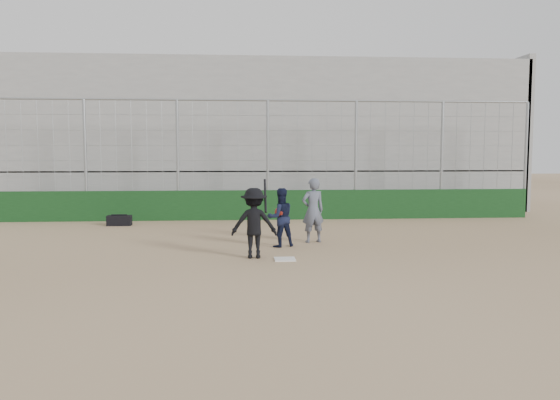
{
  "coord_description": "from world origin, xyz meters",
  "views": [
    {
      "loc": [
        -0.94,
        -11.36,
        2.27
      ],
      "look_at": [
        0.0,
        1.4,
        1.15
      ],
      "focal_mm": 35.0,
      "sensor_mm": 36.0,
      "label": 1
    }
  ],
  "objects": [
    {
      "name": "ground",
      "position": [
        0.0,
        0.0,
        0.0
      ],
      "size": [
        90.0,
        90.0,
        0.0
      ],
      "primitive_type": "plane",
      "color": "#7F6345",
      "rests_on": "ground"
    },
    {
      "name": "backstop",
      "position": [
        0.0,
        7.0,
        0.96
      ],
      "size": [
        18.1,
        0.25,
        4.04
      ],
      "color": "#103414",
      "rests_on": "ground"
    },
    {
      "name": "home_plate",
      "position": [
        0.0,
        0.0,
        0.01
      ],
      "size": [
        0.44,
        0.44,
        0.02
      ],
      "primitive_type": "cube",
      "color": "white",
      "rests_on": "ground"
    },
    {
      "name": "catcher_crouched",
      "position": [
        0.03,
        1.57,
        0.49
      ],
      "size": [
        0.84,
        0.75,
        0.98
      ],
      "color": "black",
      "rests_on": "ground"
    },
    {
      "name": "bleachers",
      "position": [
        0.0,
        11.95,
        2.92
      ],
      "size": [
        20.25,
        6.7,
        6.98
      ],
      "color": "gray",
      "rests_on": "ground"
    },
    {
      "name": "equipment_bag",
      "position": [
        -4.69,
        5.78,
        0.16
      ],
      "size": [
        0.74,
        0.33,
        0.35
      ],
      "color": "black",
      "rests_on": "ground"
    },
    {
      "name": "umpire",
      "position": [
        0.89,
        2.19,
        0.73
      ],
      "size": [
        0.68,
        0.53,
        1.46
      ],
      "primitive_type": "imported",
      "rotation": [
        0.0,
        0.0,
        3.41
      ],
      "color": "#525868",
      "rests_on": "ground"
    },
    {
      "name": "batter_at_plate",
      "position": [
        -0.64,
        0.27,
        0.76
      ],
      "size": [
        0.99,
        0.73,
        1.69
      ],
      "color": "black",
      "rests_on": "ground"
    }
  ]
}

